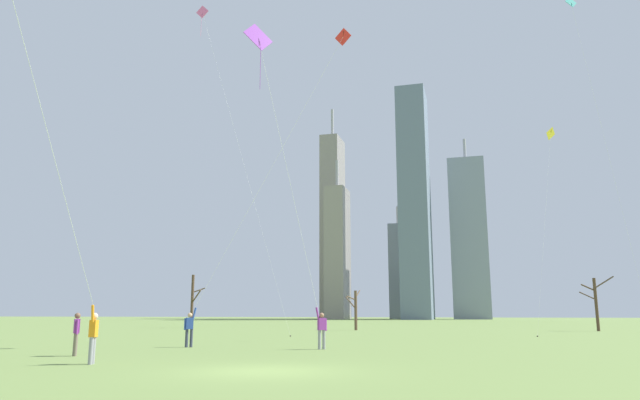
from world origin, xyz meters
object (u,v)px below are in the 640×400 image
(kite_flyer_far_back_red, at_px, (210,289))
(bare_tree_left_of_center, at_px, (355,308))
(kite_flyer_midfield_left_green, at_px, (83,293))
(distant_kite_drifting_left_yellow, at_px, (550,146))
(distant_kite_drifting_right_teal, at_px, (581,45))
(distant_kite_high_overhead_pink, at_px, (208,33))
(bare_tree_leftmost, at_px, (596,302))
(bare_tree_far_right_edge, at_px, (193,300))
(kite_flyer_foreground_left_purple, at_px, (307,263))
(bystander_far_off_by_trees, at_px, (76,332))

(kite_flyer_far_back_red, bearing_deg, bare_tree_left_of_center, 87.55)
(kite_flyer_midfield_left_green, xyz_separation_m, distant_kite_drifting_left_yellow, (18.08, 33.55, 12.90))
(kite_flyer_midfield_left_green, bearing_deg, distant_kite_drifting_right_teal, 51.65)
(distant_kite_high_overhead_pink, bearing_deg, bare_tree_leftmost, 31.16)
(kite_flyer_midfield_left_green, height_order, bare_tree_far_right_edge, kite_flyer_midfield_left_green)
(distant_kite_drifting_left_yellow, height_order, bare_tree_left_of_center, distant_kite_drifting_left_yellow)
(kite_flyer_foreground_left_purple, bearing_deg, distant_kite_high_overhead_pink, 131.88)
(kite_flyer_far_back_red, relative_size, distant_kite_drifting_right_teal, 0.73)
(kite_flyer_foreground_left_purple, relative_size, distant_kite_high_overhead_pink, 0.54)
(distant_kite_drifting_left_yellow, bearing_deg, bare_tree_far_right_edge, 165.94)
(bare_tree_leftmost, xyz_separation_m, bare_tree_left_of_center, (-21.68, -2.91, -0.57))
(kite_flyer_midfield_left_green, xyz_separation_m, bare_tree_leftmost, (22.01, 42.12, 0.39))
(distant_kite_high_overhead_pink, distance_m, bare_tree_left_of_center, 28.22)
(kite_flyer_foreground_left_purple, bearing_deg, bare_tree_left_of_center, 97.80)
(kite_flyer_midfield_left_green, distance_m, bare_tree_left_of_center, 39.22)
(distant_kite_drifting_left_yellow, bearing_deg, kite_flyer_far_back_red, -129.52)
(bare_tree_leftmost, bearing_deg, bare_tree_left_of_center, -172.36)
(kite_flyer_midfield_left_green, height_order, bare_tree_left_of_center, kite_flyer_midfield_left_green)
(bare_tree_far_right_edge, bearing_deg, distant_kite_drifting_right_teal, -25.41)
(distant_kite_high_overhead_pink, xyz_separation_m, bare_tree_left_of_center, (8.71, 15.47, -21.94))
(distant_kite_high_overhead_pink, xyz_separation_m, distant_kite_drifting_left_yellow, (26.46, 9.80, -8.86))
(kite_flyer_foreground_left_purple, height_order, bare_tree_far_right_edge, kite_flyer_foreground_left_purple)
(kite_flyer_far_back_red, relative_size, bare_tree_left_of_center, 4.45)
(bystander_far_off_by_trees, bearing_deg, bare_tree_left_of_center, 84.28)
(bare_tree_leftmost, distance_m, bare_tree_left_of_center, 21.88)
(kite_flyer_far_back_red, bearing_deg, bare_tree_far_right_edge, 118.94)
(kite_flyer_foreground_left_purple, xyz_separation_m, kite_flyer_midfield_left_green, (-4.40, -9.49, -1.61))
(bystander_far_off_by_trees, bearing_deg, kite_flyer_far_back_red, 70.77)
(kite_flyer_foreground_left_purple, height_order, distant_kite_drifting_left_yellow, distant_kite_drifting_left_yellow)
(bystander_far_off_by_trees, height_order, bare_tree_left_of_center, bare_tree_left_of_center)
(bare_tree_leftmost, bearing_deg, distant_kite_drifting_left_yellow, -114.63)
(distant_kite_high_overhead_pink, height_order, bare_tree_far_right_edge, distant_kite_high_overhead_pink)
(kite_flyer_foreground_left_purple, height_order, distant_kite_drifting_right_teal, distant_kite_drifting_right_teal)
(distant_kite_high_overhead_pink, relative_size, distant_kite_drifting_left_yellow, 1.57)
(kite_flyer_midfield_left_green, height_order, bystander_far_off_by_trees, kite_flyer_midfield_left_green)
(distant_kite_drifting_left_yellow, relative_size, bare_tree_far_right_edge, 2.93)
(kite_flyer_foreground_left_purple, bearing_deg, bare_tree_leftmost, 61.65)
(bystander_far_off_by_trees, relative_size, bare_tree_far_right_edge, 0.28)
(distant_kite_drifting_right_teal, bearing_deg, bare_tree_left_of_center, 142.67)
(distant_kite_high_overhead_pink, bearing_deg, kite_flyer_foreground_left_purple, -48.12)
(distant_kite_drifting_left_yellow, bearing_deg, bare_tree_left_of_center, 162.29)
(kite_flyer_midfield_left_green, relative_size, bystander_far_off_by_trees, 6.19)
(distant_kite_high_overhead_pink, height_order, distant_kite_drifting_right_teal, distant_kite_high_overhead_pink)
(kite_flyer_foreground_left_purple, relative_size, distant_kite_drifting_left_yellow, 0.85)
(distant_kite_drifting_left_yellow, distance_m, distant_kite_drifting_right_teal, 10.13)
(kite_flyer_midfield_left_green, relative_size, distant_kite_drifting_right_teal, 0.43)
(kite_flyer_foreground_left_purple, distance_m, kite_flyer_far_back_red, 5.51)
(kite_flyer_foreground_left_purple, xyz_separation_m, bare_tree_far_right_edge, (-23.11, 33.27, -0.86))
(distant_kite_drifting_left_yellow, bearing_deg, distant_kite_drifting_right_teal, -81.12)
(distant_kite_drifting_left_yellow, xyz_separation_m, bare_tree_leftmost, (3.93, 8.57, -12.51))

